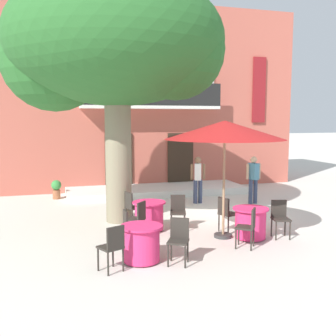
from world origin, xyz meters
name	(u,v)px	position (x,y,z in m)	size (l,w,h in m)	color
ground_plane	(218,215)	(0.00, 0.00, 0.00)	(120.00, 120.00, 0.00)	beige
building_facade	(139,99)	(-0.85, 6.99, 3.75)	(13.00, 5.09, 7.50)	#BC5B4C
entrance_step_platform	(157,190)	(-0.85, 3.95, 0.12)	(6.84, 2.10, 0.25)	silver
plane_tree	(113,45)	(-3.09, 0.14, 4.86)	(6.06, 5.32, 6.78)	#7F755B
cafe_table_near_tree	(149,216)	(-2.42, -1.10, 0.39)	(0.86, 0.86, 0.76)	#E52D66
cafe_chair_near_tree_0	(132,206)	(-2.73, -0.42, 0.53)	(0.50, 0.50, 0.91)	#2D2823
cafe_chair_near_tree_1	(138,217)	(-2.86, -1.72, 0.53)	(0.56, 0.56, 0.91)	#2D2823
cafe_chair_near_tree_2	(178,210)	(-1.68, -1.26, 0.53)	(0.50, 0.50, 0.91)	#2D2823
cafe_table_middle	(250,223)	(-0.25, -2.52, 0.39)	(0.86, 0.86, 0.76)	#E52D66
cafe_chair_middle_0	(249,225)	(-0.64, -3.16, 0.53)	(0.56, 0.56, 0.91)	#2D2823
cafe_chair_middle_1	(280,216)	(0.50, -2.61, 0.53)	(0.48, 0.48, 0.91)	#2D2823
cafe_chair_middle_2	(226,212)	(-0.57, -1.84, 0.53)	(0.51, 0.51, 0.91)	#2D2823
cafe_table_front	(142,243)	(-3.14, -3.35, 0.39)	(0.86, 0.86, 0.76)	#E52D66
cafe_chair_front_0	(113,245)	(-3.78, -3.74, 0.53)	(0.53, 0.53, 0.91)	#2D2823
cafe_chair_front_1	(179,238)	(-2.44, -3.63, 0.53)	(0.54, 0.54, 0.91)	#2D2823
cafe_chair_front_2	(130,227)	(-3.22, -2.60, 0.53)	(0.40, 0.40, 0.91)	#2D2823
cafe_umbrella	(225,131)	(-0.83, -2.22, 2.61)	(2.90, 2.90, 2.85)	#997A56
ground_planter_left	(56,188)	(-4.62, 3.94, 0.39)	(0.35, 0.35, 0.69)	#995638
pedestrian_near_entrance	(198,177)	(0.01, 1.76, 0.90)	(0.53, 0.40, 1.60)	#384260
pedestrian_mid_plaza	(253,177)	(1.81, 1.18, 0.92)	(0.53, 0.39, 1.62)	#384260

